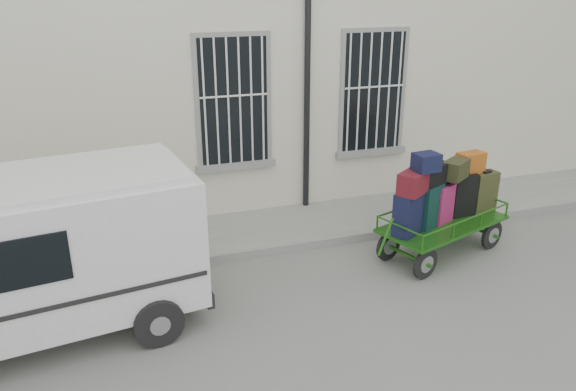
% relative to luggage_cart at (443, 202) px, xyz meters
% --- Properties ---
extents(ground, '(80.00, 80.00, 0.00)m').
position_rel_luggage_cart_xyz_m(ground, '(-2.40, -0.54, -0.93)').
color(ground, slate).
rests_on(ground, ground).
extents(building, '(24.00, 5.15, 6.00)m').
position_rel_luggage_cart_xyz_m(building, '(-2.40, 4.96, 2.07)').
color(building, beige).
rests_on(building, ground).
extents(sidewalk, '(24.00, 1.70, 0.15)m').
position_rel_luggage_cart_xyz_m(sidewalk, '(-2.40, 1.66, -0.85)').
color(sidewalk, gray).
rests_on(sidewalk, ground).
extents(luggage_cart, '(2.61, 1.63, 1.85)m').
position_rel_luggage_cart_xyz_m(luggage_cart, '(0.00, 0.00, 0.00)').
color(luggage_cart, black).
rests_on(luggage_cart, ground).
extents(van, '(4.37, 2.34, 2.10)m').
position_rel_luggage_cart_xyz_m(van, '(-6.09, -0.34, 0.28)').
color(van, silver).
rests_on(van, ground).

